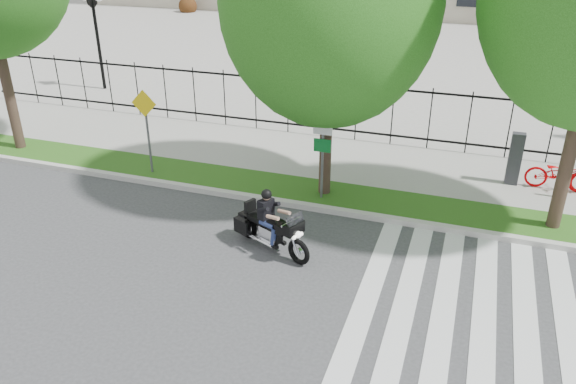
% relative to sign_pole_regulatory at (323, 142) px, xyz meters
% --- Properties ---
extents(ground, '(120.00, 120.00, 0.00)m').
position_rel_sign_pole_regulatory_xyz_m(ground, '(-0.14, -4.58, -1.74)').
color(ground, '#3A3A3C').
rests_on(ground, ground).
extents(curb, '(60.00, 0.20, 0.15)m').
position_rel_sign_pole_regulatory_xyz_m(curb, '(-0.14, -0.48, -1.66)').
color(curb, beige).
rests_on(curb, ground).
extents(grass_verge, '(60.00, 1.50, 0.15)m').
position_rel_sign_pole_regulatory_xyz_m(grass_verge, '(-0.14, 0.37, -1.66)').
color(grass_verge, '#255114').
rests_on(grass_verge, ground).
extents(sidewalk, '(60.00, 3.50, 0.15)m').
position_rel_sign_pole_regulatory_xyz_m(sidewalk, '(-0.14, 2.87, -1.66)').
color(sidewalk, gray).
rests_on(sidewalk, ground).
extents(plaza, '(80.00, 34.00, 0.10)m').
position_rel_sign_pole_regulatory_xyz_m(plaza, '(-0.14, 20.42, -1.69)').
color(plaza, gray).
rests_on(plaza, ground).
extents(crosswalk_stripes, '(5.70, 8.00, 0.01)m').
position_rel_sign_pole_regulatory_xyz_m(crosswalk_stripes, '(4.68, -4.58, -1.73)').
color(crosswalk_stripes, silver).
rests_on(crosswalk_stripes, ground).
extents(iron_fence, '(30.00, 0.06, 2.00)m').
position_rel_sign_pole_regulatory_xyz_m(iron_fence, '(-0.14, 4.62, -0.59)').
color(iron_fence, black).
rests_on(iron_fence, sidewalk).
extents(lamp_post_left, '(1.06, 0.70, 4.25)m').
position_rel_sign_pole_regulatory_xyz_m(lamp_post_left, '(-12.14, 7.42, 1.47)').
color(lamp_post_left, black).
rests_on(lamp_post_left, ground).
extents(street_tree_1, '(5.32, 5.32, 8.07)m').
position_rel_sign_pole_regulatory_xyz_m(street_tree_1, '(-0.02, 0.37, 3.42)').
color(street_tree_1, '#37271E').
rests_on(street_tree_1, grass_verge).
extents(sign_pole_regulatory, '(0.50, 0.09, 2.50)m').
position_rel_sign_pole_regulatory_xyz_m(sign_pole_regulatory, '(0.00, 0.00, 0.00)').
color(sign_pole_regulatory, '#59595B').
rests_on(sign_pole_regulatory, grass_verge).
extents(sign_pole_warning, '(0.78, 0.09, 2.49)m').
position_rel_sign_pole_regulatory_xyz_m(sign_pole_warning, '(-5.20, 0.00, 0.00)').
color(sign_pole_warning, '#59595B').
rests_on(sign_pole_warning, grass_verge).
extents(motorcycle_rider, '(2.16, 1.26, 1.79)m').
position_rel_sign_pole_regulatory_xyz_m(motorcycle_rider, '(-0.43, -2.67, -1.14)').
color(motorcycle_rider, black).
rests_on(motorcycle_rider, ground).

